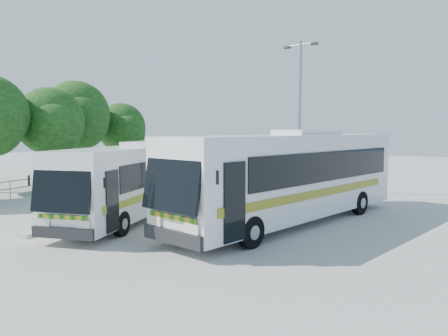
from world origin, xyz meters
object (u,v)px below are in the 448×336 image
at_px(tree_far_c, 51,121).
at_px(coach_main, 138,178).
at_px(tree_far_d, 77,115).
at_px(coach_adjacent, 292,175).
at_px(tree_far_e, 122,128).
at_px(lamppost, 300,110).

distance_m(tree_far_c, coach_main, 12.99).
xyz_separation_m(tree_far_d, coach_adjacent, (18.74, -8.57, -2.89)).
relative_size(tree_far_d, tree_far_e, 1.24).
distance_m(tree_far_c, lamppost, 16.11).
height_order(tree_far_d, tree_far_e, tree_far_d).
xyz_separation_m(tree_far_c, coach_adjacent, (17.55, -4.87, -2.34)).
distance_m(coach_adjacent, lamppost, 8.77).
relative_size(tree_far_c, tree_far_e, 1.10).
bearing_deg(tree_far_d, coach_adjacent, -24.56).
distance_m(tree_far_c, tree_far_e, 8.22).
bearing_deg(tree_far_c, lamppost, 11.52).
xyz_separation_m(tree_far_e, lamppost, (16.29, -4.99, 0.94)).
xyz_separation_m(tree_far_e, coach_adjacent, (18.06, -13.07, -1.97)).
distance_m(tree_far_d, lamppost, 16.98).
bearing_deg(tree_far_e, lamppost, -17.02).
relative_size(tree_far_c, tree_far_d, 0.88).
height_order(tree_far_c, tree_far_e, tree_far_c).
relative_size(coach_main, lamppost, 1.27).
bearing_deg(tree_far_d, tree_far_c, -72.17).
relative_size(tree_far_e, lamppost, 0.68).
distance_m(tree_far_e, lamppost, 17.06).
xyz_separation_m(tree_far_d, coach_main, (12.32, -9.88, -3.16)).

